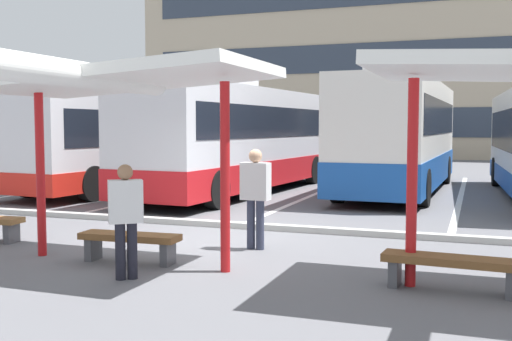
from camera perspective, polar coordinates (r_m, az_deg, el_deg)
name	(u,v)px	position (r m, az deg, el deg)	size (l,w,h in m)	color
ground_plane	(204,240)	(11.27, -4.88, -6.54)	(160.00, 160.00, 0.00)	slate
terminal_building	(413,38)	(46.82, 14.48, 11.91)	(37.25, 12.48, 19.74)	tan
coach_bus_0	(144,140)	(21.46, -10.41, 2.83)	(3.45, 11.82, 3.46)	silver
coach_bus_1	(240,140)	(19.11, -1.48, 2.87)	(3.27, 10.88, 3.59)	silver
coach_bus_2	(400,137)	(19.86, 13.37, 3.08)	(2.81, 10.27, 3.80)	silver
lane_stripe_0	(97,183)	(23.15, -14.66, -1.14)	(0.16, 14.00, 0.01)	white
lane_stripe_1	(201,187)	(21.03, -5.13, -1.54)	(0.16, 14.00, 0.01)	white
lane_stripe_2	(321,191)	(19.62, 6.15, -1.96)	(0.16, 14.00, 0.01)	white
lane_stripe_3	(461,197)	(19.06, 18.61, -2.34)	(0.16, 14.00, 0.01)	white
waiting_shelter_1	(116,82)	(9.19, -12.98, 8.06)	(4.22, 4.60, 3.01)	red
bench_2	(130,241)	(9.59, -11.74, -6.49)	(1.60, 0.51, 0.45)	brown
bench_3	(451,265)	(8.15, 17.81, -8.46)	(1.73, 0.53, 0.45)	brown
platform_kerb	(234,225)	(12.59, -2.04, -5.12)	(44.00, 0.24, 0.12)	#ADADA8
waiting_passenger_0	(126,214)	(8.47, -12.11, -4.01)	(0.49, 0.45, 1.58)	black
waiting_passenger_1	(255,191)	(10.31, -0.05, -1.96)	(0.51, 0.26, 1.71)	#33384C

